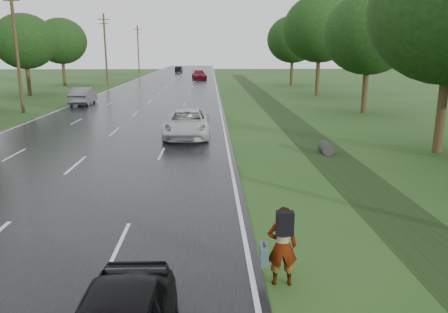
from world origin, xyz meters
name	(u,v)px	position (x,y,z in m)	size (l,w,h in m)	color
road	(163,90)	(0.00, 45.00, 0.02)	(14.00, 180.00, 0.04)	black
edge_stripe_east	(217,90)	(6.75, 45.00, 0.04)	(0.12, 180.00, 0.01)	silver
edge_stripe_west	(109,90)	(-6.75, 45.00, 0.04)	(0.12, 180.00, 0.01)	silver
center_line	(163,90)	(0.00, 45.00, 0.04)	(0.12, 180.00, 0.01)	silver
drainage_ditch	(293,123)	(11.50, 18.71, 0.04)	(2.20, 120.00, 0.56)	black
utility_pole_mid	(16,46)	(-9.20, 25.00, 5.20)	(1.60, 0.26, 10.00)	#392B17
utility_pole_far	(105,48)	(-9.20, 55.00, 5.20)	(1.60, 0.26, 10.00)	#392B17
utility_pole_distant	(138,49)	(-9.20, 85.00, 5.20)	(1.60, 0.26, 10.00)	#392B17
tree_east_c	(369,34)	(18.20, 24.00, 6.14)	(7.00, 7.00, 9.29)	#392B17
tree_east_d	(320,29)	(17.80, 38.00, 7.15)	(8.00, 8.00, 10.76)	#392B17
tree_east_f	(293,39)	(17.50, 52.00, 6.37)	(7.20, 7.20, 9.62)	#392B17
tree_west_d	(24,41)	(-14.20, 39.00, 5.82)	(6.60, 6.60, 8.80)	#392B17
tree_west_f	(61,41)	(-14.80, 53.00, 6.14)	(7.00, 7.00, 9.29)	#392B17
pedestrian	(281,245)	(7.33, -2.13, 0.91)	(0.79, 0.72, 1.76)	#A5998C
white_pickup	(187,123)	(4.54, 14.31, 0.81)	(2.55, 5.53, 1.54)	silver
silver_sedan	(83,96)	(-5.80, 30.08, 0.81)	(1.64, 4.69, 1.55)	gray
far_car_red	(199,75)	(4.09, 64.83, 0.81)	(2.17, 5.34, 1.55)	maroon
far_car_dark	(179,69)	(-1.00, 89.39, 0.73)	(1.45, 4.17, 1.37)	black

